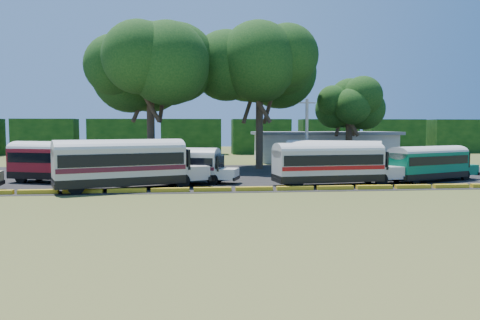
{
  "coord_description": "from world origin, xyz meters",
  "views": [
    {
      "loc": [
        0.02,
        -32.21,
        4.57
      ],
      "look_at": [
        4.0,
        6.0,
        1.89
      ],
      "focal_mm": 35.0,
      "sensor_mm": 36.0,
      "label": 1
    }
  ],
  "objects": [
    {
      "name": "terminal_building",
      "position": [
        18.0,
        30.0,
        2.03
      ],
      "size": [
        19.0,
        9.0,
        4.0
      ],
      "color": "silver",
      "rests_on": "ground"
    },
    {
      "name": "bus_red",
      "position": [
        -10.41,
        7.31,
        1.97
      ],
      "size": [
        10.69,
        6.09,
        3.44
      ],
      "rotation": [
        0.0,
        0.0,
        -0.36
      ],
      "color": "black",
      "rests_on": "ground"
    },
    {
      "name": "tree_center",
      "position": [
        7.49,
        18.93,
        11.24
      ],
      "size": [
        10.98,
        10.98,
        15.32
      ],
      "color": "#34251A",
      "rests_on": "ground"
    },
    {
      "name": "bus_white_blue",
      "position": [
        13.07,
        9.0,
        1.92
      ],
      "size": [
        10.43,
        6.6,
        3.39
      ],
      "rotation": [
        0.0,
        0.0,
        -0.43
      ],
      "color": "black",
      "rests_on": "ground"
    },
    {
      "name": "asphalt_strip",
      "position": [
        1.0,
        12.0,
        0.01
      ],
      "size": [
        64.0,
        24.0,
        0.02
      ],
      "primitive_type": "cube",
      "color": "black",
      "rests_on": "ground"
    },
    {
      "name": "bus_cream_west",
      "position": [
        -4.95,
        2.6,
        2.1
      ],
      "size": [
        11.54,
        6.53,
        3.71
      ],
      "rotation": [
        0.0,
        0.0,
        0.36
      ],
      "color": "black",
      "rests_on": "ground"
    },
    {
      "name": "bus_cream_east",
      "position": [
        -1.13,
        6.57,
        1.65
      ],
      "size": [
        9.14,
        4.72,
        2.93
      ],
      "rotation": [
        0.0,
        0.0,
        -0.3
      ],
      "color": "black",
      "rests_on": "ground"
    },
    {
      "name": "utility_pole",
      "position": [
        11.05,
        11.83,
        3.76
      ],
      "size": [
        1.6,
        0.3,
        7.29
      ],
      "color": "gray",
      "rests_on": "ground"
    },
    {
      "name": "bus_white_red",
      "position": [
        10.85,
        3.29,
        1.92
      ],
      "size": [
        10.57,
        3.79,
        3.4
      ],
      "rotation": [
        0.0,
        0.0,
        0.12
      ],
      "color": "black",
      "rests_on": "ground"
    },
    {
      "name": "treeline_backdrop",
      "position": [
        0.0,
        48.0,
        3.0
      ],
      "size": [
        130.0,
        4.0,
        6.0
      ],
      "color": "black",
      "rests_on": "ground"
    },
    {
      "name": "tree_east",
      "position": [
        19.08,
        22.93,
        7.98
      ],
      "size": [
        6.54,
        6.54,
        10.49
      ],
      "color": "#34251A",
      "rests_on": "ground"
    },
    {
      "name": "curb",
      "position": [
        -0.0,
        1.0,
        0.15
      ],
      "size": [
        53.7,
        0.45,
        0.3
      ],
      "color": "gold",
      "rests_on": "ground"
    },
    {
      "name": "tree_west",
      "position": [
        -4.15,
        16.98,
        11.41
      ],
      "size": [
        10.67,
        10.67,
        15.37
      ],
      "color": "#34251A",
      "rests_on": "ground"
    },
    {
      "name": "ground",
      "position": [
        0.0,
        0.0,
        0.0
      ],
      "size": [
        160.0,
        160.0,
        0.0
      ],
      "primitive_type": "plane",
      "color": "#3A4E1A",
      "rests_on": "ground"
    },
    {
      "name": "bus_teal",
      "position": [
        20.07,
        5.28,
        1.73
      ],
      "size": [
        9.31,
        5.61,
        3.01
      ],
      "rotation": [
        0.0,
        0.0,
        0.4
      ],
      "color": "black",
      "rests_on": "ground"
    }
  ]
}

